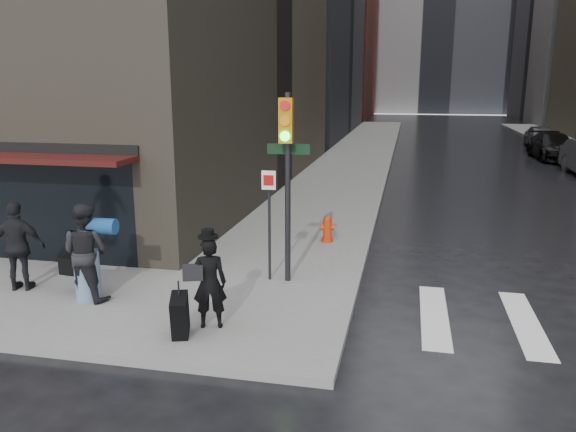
# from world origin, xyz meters

# --- Properties ---
(ground) EXTENTS (140.00, 140.00, 0.00)m
(ground) POSITION_xyz_m (0.00, 0.00, 0.00)
(ground) COLOR black
(ground) RESTS_ON ground
(sidewalk_left) EXTENTS (4.00, 50.00, 0.15)m
(sidewalk_left) POSITION_xyz_m (0.00, 27.00, 0.07)
(sidewalk_left) COLOR slate
(sidewalk_left) RESTS_ON ground
(bldg_left_far) EXTENTS (22.00, 20.00, 26.00)m
(bldg_left_far) POSITION_xyz_m (-13.00, 62.00, 13.00)
(bldg_left_far) COLOR brown
(bldg_left_far) RESTS_ON ground
(man_overcoat) EXTENTS (0.90, 1.10, 1.76)m
(man_overcoat) POSITION_xyz_m (-0.38, -0.75, 0.89)
(man_overcoat) COLOR black
(man_overcoat) RESTS_ON ground
(man_jeans) EXTENTS (1.34, 0.86, 1.90)m
(man_jeans) POSITION_xyz_m (-3.06, 0.08, 1.10)
(man_jeans) COLOR black
(man_jeans) RESTS_ON ground
(man_greycoat) EXTENTS (1.13, 0.64, 1.82)m
(man_greycoat) POSITION_xyz_m (-4.65, 0.25, 1.06)
(man_greycoat) COLOR black
(man_greycoat) RESTS_ON ground
(traffic_light) EXTENTS (0.98, 0.45, 3.91)m
(traffic_light) POSITION_xyz_m (0.47, 1.81, 2.67)
(traffic_light) COLOR black
(traffic_light) RESTS_ON ground
(fire_hydrant) EXTENTS (0.41, 0.31, 0.70)m
(fire_hydrant) POSITION_xyz_m (0.89, 5.03, 0.46)
(fire_hydrant) COLOR #B82C0B
(fire_hydrant) RESTS_ON ground
(parked_car_3) EXTENTS (2.21, 5.11, 1.47)m
(parked_car_3) POSITION_xyz_m (10.87, 24.99, 0.73)
(parked_car_3) COLOR black
(parked_car_3) RESTS_ON ground
(parked_car_4) EXTENTS (1.89, 4.38, 1.47)m
(parked_car_4) POSITION_xyz_m (11.48, 31.13, 0.74)
(parked_car_4) COLOR #3E3E43
(parked_car_4) RESTS_ON ground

